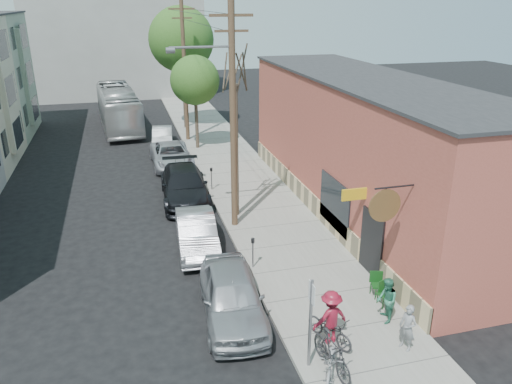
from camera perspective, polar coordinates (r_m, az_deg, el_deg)
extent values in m
plane|color=black|center=(19.00, -6.62, -10.54)|extent=(120.00, 120.00, 0.00)
cube|color=gray|center=(29.50, -1.79, 1.60)|extent=(4.50, 58.00, 0.15)
cube|color=#A74B3E|center=(24.74, 12.25, 4.97)|extent=(5.00, 20.00, 6.50)
cube|color=#2B2B2D|center=(24.06, 12.87, 12.54)|extent=(5.20, 20.20, 0.12)
cube|color=#DABE88|center=(24.61, 6.53, -1.43)|extent=(0.10, 20.00, 1.10)
cube|color=black|center=(19.37, 13.06, -5.93)|extent=(0.10, 1.60, 2.60)
cube|color=black|center=(22.08, 8.96, -1.31)|extent=(0.08, 3.00, 2.20)
cylinder|color=brown|center=(16.14, 14.50, -1.52)|extent=(1.10, 0.06, 1.10)
cube|color=gold|center=(19.08, 11.15, -0.26)|extent=(1.00, 0.08, 0.45)
cube|color=#C0B99C|center=(35.22, -27.06, 10.00)|extent=(1.10, 3.20, 7.00)
cube|color=gray|center=(43.01, -25.13, 11.94)|extent=(1.10, 3.20, 7.00)
cube|color=#989793|center=(58.20, -15.65, 16.52)|extent=(18.00, 8.00, 12.00)
cube|color=slate|center=(14.34, 6.22, -14.77)|extent=(0.07, 0.07, 2.80)
cube|color=silver|center=(13.78, 6.39, -11.40)|extent=(0.02, 0.45, 0.60)
cylinder|color=slate|center=(19.49, -0.36, -7.15)|extent=(0.06, 0.06, 1.10)
cylinder|color=black|center=(19.21, -0.36, -5.57)|extent=(0.14, 0.14, 0.18)
cylinder|color=slate|center=(27.44, -5.10, 1.39)|extent=(0.06, 0.06, 1.10)
cylinder|color=black|center=(27.25, -5.14, 2.57)|extent=(0.14, 0.14, 0.18)
cylinder|color=#503A28|center=(21.70, -2.65, 8.38)|extent=(0.28, 0.28, 10.00)
cube|color=#503A28|center=(21.18, -2.85, 19.53)|extent=(1.80, 0.12, 0.12)
cube|color=#503A28|center=(21.20, -2.82, 17.91)|extent=(1.40, 0.10, 0.10)
cylinder|color=slate|center=(20.86, -9.76, 15.67)|extent=(0.35, 0.24, 0.24)
cylinder|color=#503A28|center=(37.03, -8.16, 13.50)|extent=(0.28, 0.28, 10.00)
cube|color=#503A28|center=(36.73, -8.51, 20.01)|extent=(1.80, 0.12, 0.12)
cube|color=#503A28|center=(36.74, -8.46, 19.07)|extent=(1.40, 0.10, 0.10)
cylinder|color=#44392C|center=(23.28, -2.32, 4.58)|extent=(0.24, 0.24, 6.31)
cylinder|color=#44392C|center=(35.18, -6.83, 8.56)|extent=(0.24, 0.24, 4.43)
sphere|color=#356222|center=(34.73, -7.01, 12.57)|extent=(3.34, 3.34, 3.34)
cylinder|color=#44392C|center=(41.14, -8.26, 11.79)|extent=(0.24, 0.24, 6.51)
sphere|color=#356222|center=(40.72, -8.54, 16.87)|extent=(5.04, 5.04, 5.04)
imported|color=gray|center=(15.89, 16.94, -14.60)|extent=(0.54, 0.64, 1.48)
imported|color=#2E7458|center=(16.89, 14.71, -11.91)|extent=(0.77, 0.88, 1.54)
imported|color=maroon|center=(15.58, 8.52, -13.98)|extent=(1.23, 0.83, 1.76)
imported|color=black|center=(15.82, 8.44, -15.21)|extent=(1.29, 1.86, 0.93)
imported|color=black|center=(14.75, 8.67, -17.72)|extent=(0.83, 2.02, 1.18)
imported|color=gray|center=(14.64, 8.69, -18.63)|extent=(1.46, 1.88, 0.95)
imported|color=#A8A9B0|center=(16.76, -2.73, -11.79)|extent=(2.34, 5.00, 1.65)
imported|color=#AFAFB7|center=(21.23, -6.79, -4.67)|extent=(1.86, 4.63, 1.50)
imported|color=black|center=(26.39, -8.19, 0.75)|extent=(2.62, 5.87, 1.67)
imported|color=silver|center=(32.08, -9.65, 4.15)|extent=(2.50, 5.26, 1.45)
imported|color=#A6A9AD|center=(37.00, -10.66, 6.25)|extent=(1.77, 4.12, 1.32)
imported|color=silver|center=(43.09, -15.46, 9.26)|extent=(3.60, 11.85, 3.25)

